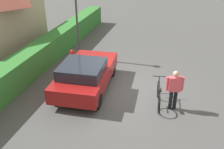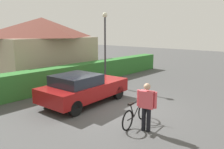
{
  "view_description": "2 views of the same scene",
  "coord_description": "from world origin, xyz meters",
  "px_view_note": "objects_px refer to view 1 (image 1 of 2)",
  "views": [
    {
      "loc": [
        -9.21,
        -1.95,
        5.47
      ],
      "look_at": [
        -1.37,
        0.17,
        1.35
      ],
      "focal_mm": 41.97,
      "sensor_mm": 36.0,
      "label": 1
    },
    {
      "loc": [
        -6.45,
        -5.44,
        3.08
      ],
      "look_at": [
        0.49,
        0.64,
        1.26
      ],
      "focal_mm": 35.47,
      "sensor_mm": 36.0,
      "label": 2
    }
  ],
  "objects_px": {
    "person_rider": "(174,88)",
    "street_lamp": "(76,7)",
    "bicycle": "(159,95)",
    "parked_car_near": "(86,74)",
    "fire_hydrant": "(73,57)"
  },
  "relations": [
    {
      "from": "person_rider",
      "to": "fire_hydrant",
      "type": "distance_m",
      "value": 5.67
    },
    {
      "from": "parked_car_near",
      "to": "person_rider",
      "type": "relative_size",
      "value": 2.63
    },
    {
      "from": "parked_car_near",
      "to": "person_rider",
      "type": "bearing_deg",
      "value": -98.61
    },
    {
      "from": "bicycle",
      "to": "street_lamp",
      "type": "height_order",
      "value": "street_lamp"
    },
    {
      "from": "parked_car_near",
      "to": "bicycle",
      "type": "xyz_separation_m",
      "value": [
        -0.35,
        -3.01,
        -0.31
      ]
    },
    {
      "from": "bicycle",
      "to": "parked_car_near",
      "type": "bearing_deg",
      "value": 83.38
    },
    {
      "from": "parked_car_near",
      "to": "street_lamp",
      "type": "distance_m",
      "value": 3.92
    },
    {
      "from": "person_rider",
      "to": "street_lamp",
      "type": "xyz_separation_m",
      "value": [
        3.56,
        5.05,
        1.77
      ]
    },
    {
      "from": "person_rider",
      "to": "street_lamp",
      "type": "bearing_deg",
      "value": 54.82
    },
    {
      "from": "street_lamp",
      "to": "fire_hydrant",
      "type": "xyz_separation_m",
      "value": [
        -0.94,
        -0.05,
        -2.24
      ]
    },
    {
      "from": "parked_car_near",
      "to": "fire_hydrant",
      "type": "relative_size",
      "value": 4.99
    },
    {
      "from": "person_rider",
      "to": "street_lamp",
      "type": "height_order",
      "value": "street_lamp"
    },
    {
      "from": "parked_car_near",
      "to": "fire_hydrant",
      "type": "bearing_deg",
      "value": 35.09
    },
    {
      "from": "bicycle",
      "to": "person_rider",
      "type": "bearing_deg",
      "value": -109.48
    },
    {
      "from": "bicycle",
      "to": "fire_hydrant",
      "type": "distance_m",
      "value": 5.1
    }
  ]
}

